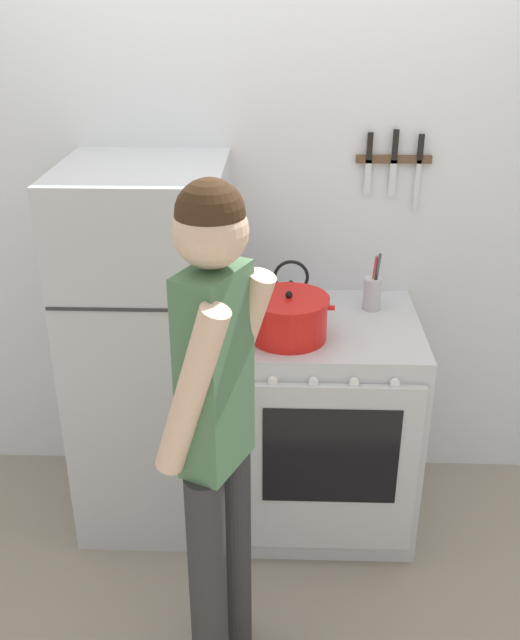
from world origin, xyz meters
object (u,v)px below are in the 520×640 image
(dutch_oven_pot, at_px, (289,318))
(utensil_jar, at_px, (373,292))
(refrigerator, at_px, (153,352))
(person, at_px, (217,424))
(stove_range, at_px, (325,422))
(tea_kettle, at_px, (291,296))

(dutch_oven_pot, height_order, utensil_jar, utensil_jar)
(refrigerator, distance_m, utensil_jar, 0.95)
(refrigerator, relative_size, person, 0.90)
(dutch_oven_pot, bearing_deg, utensil_jar, 38.47)
(stove_range, bearing_deg, refrigerator, 176.72)
(stove_range, relative_size, person, 0.54)
(refrigerator, height_order, stove_range, refrigerator)
(dutch_oven_pot, bearing_deg, refrigerator, 164.88)
(tea_kettle, bearing_deg, refrigerator, -168.00)
(refrigerator, distance_m, dutch_oven_pot, 0.63)
(dutch_oven_pot, height_order, tea_kettle, tea_kettle)
(refrigerator, bearing_deg, utensil_jar, 7.98)
(refrigerator, xyz_separation_m, utensil_jar, (0.92, 0.13, 0.23))
(dutch_oven_pot, height_order, person, person)
(utensil_jar, relative_size, person, 0.15)
(tea_kettle, distance_m, person, 0.99)
(person, bearing_deg, dutch_oven_pot, 7.42)
(refrigerator, distance_m, tea_kettle, 0.63)
(tea_kettle, bearing_deg, dutch_oven_pot, -92.80)
(stove_range, relative_size, tea_kettle, 3.89)
(stove_range, height_order, utensil_jar, utensil_jar)
(refrigerator, xyz_separation_m, tea_kettle, (0.58, 0.12, 0.21))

